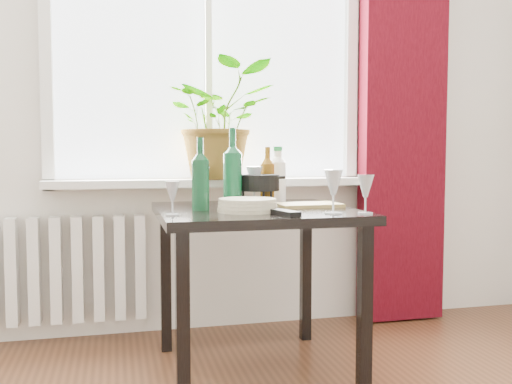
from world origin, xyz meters
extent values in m
cube|color=white|center=(0.00, 2.22, 1.60)|extent=(1.72, 0.08, 1.62)
cube|color=white|center=(0.00, 2.15, 0.82)|extent=(1.72, 0.20, 0.04)
cube|color=#36040C|center=(1.12, 2.12, 1.30)|extent=(0.50, 0.12, 2.56)
cube|color=white|center=(-0.75, 2.18, 0.38)|extent=(0.80, 0.10, 0.55)
cube|color=black|center=(0.10, 1.55, 0.72)|extent=(0.85, 0.85, 0.04)
cube|color=black|center=(-0.27, 1.19, 0.35)|extent=(0.05, 0.05, 0.70)
cube|color=black|center=(-0.27, 1.92, 0.35)|extent=(0.05, 0.05, 0.70)
cube|color=black|center=(0.46, 1.19, 0.35)|extent=(0.05, 0.05, 0.70)
cube|color=black|center=(0.46, 1.92, 0.35)|extent=(0.05, 0.05, 0.70)
imported|color=#23671B|center=(0.05, 2.11, 1.16)|extent=(0.57, 0.50, 0.62)
cylinder|color=beige|center=(0.03, 1.41, 0.77)|extent=(0.29, 0.29, 0.05)
cube|color=black|center=(0.15, 1.26, 0.75)|extent=(0.10, 0.19, 0.02)
cube|color=#A88F4C|center=(0.36, 1.56, 0.75)|extent=(0.29, 0.20, 0.02)
camera|label=1|loc=(-0.50, -0.89, 0.99)|focal=40.00mm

